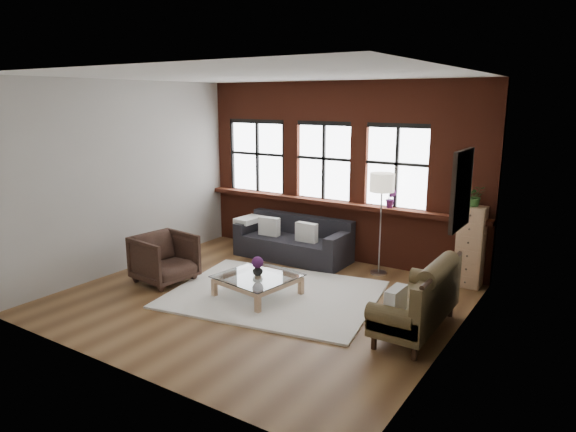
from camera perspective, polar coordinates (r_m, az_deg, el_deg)
The scene contains 26 objects.
floor at distance 7.72m, azimuth -3.08°, elevation -9.10°, with size 5.50×5.50×0.00m, color brown.
ceiling at distance 7.17m, azimuth -3.40°, elevation 15.35°, with size 5.50×5.50×0.00m, color white.
wall_back at distance 9.39m, azimuth 5.82°, elevation 4.93°, with size 5.50×5.50×0.00m, color #AFABA2.
wall_front at distance 5.50m, azimuth -18.74°, elevation -1.36°, with size 5.50×5.50×0.00m, color #AFABA2.
wall_left at distance 9.15m, azimuth -17.33°, elevation 4.21°, with size 5.00×5.00×0.00m, color #AFABA2.
wall_right at distance 6.10m, azimuth 18.13°, elevation 0.05°, with size 5.00×5.00×0.00m, color #AFABA2.
brick_backwall at distance 9.33m, azimuth 5.65°, elevation 4.89°, with size 5.50×0.12×3.20m, color maroon, non-canonical shape.
sill_ledge at distance 9.35m, azimuth 5.32°, elevation 1.43°, with size 5.50×0.30×0.08m, color maroon.
window_left at distance 10.26m, azimuth -3.32°, elevation 6.50°, with size 1.38×0.10×1.50m, color black, non-canonical shape.
window_mid at distance 9.46m, azimuth 4.08°, elevation 5.95°, with size 1.38×0.10×1.50m, color black, non-canonical shape.
window_right at distance 8.88m, azimuth 12.04°, elevation 5.24°, with size 1.38×0.10×1.50m, color black, non-canonical shape.
wall_poster at distance 6.35m, azimuth 18.73°, elevation 2.78°, with size 0.05×0.74×0.94m, color black, non-canonical shape.
shag_rug at distance 7.82m, azimuth -1.53°, elevation -8.68°, with size 2.99×2.35×0.03m, color white.
dark_sofa at distance 9.43m, azimuth 0.53°, elevation -2.51°, with size 2.12×0.86×0.77m, color black, non-canonical shape.
pillow_a at distance 9.55m, azimuth -2.10°, elevation -1.15°, with size 0.40×0.14×0.34m, color silver.
pillow_b at distance 9.12m, azimuth 2.07°, elevation -1.82°, with size 0.40×0.14×0.34m, color silver.
vintage_settee at distance 6.71m, azimuth 14.06°, elevation -8.87°, with size 0.74×1.67×0.89m, color #4F4024, non-canonical shape.
pillow_settee at distance 6.24m, azimuth 11.86°, elevation -9.30°, with size 0.14×0.38×0.34m, color silver.
armchair at distance 8.49m, azimuth -13.55°, elevation -4.60°, with size 0.83×0.86×0.78m, color #2F1F17.
coffee_table at distance 7.73m, azimuth -3.37°, elevation -7.79°, with size 1.03×1.03×0.35m, color tan, non-canonical shape.
vase at distance 7.64m, azimuth -3.40°, elevation -6.00°, with size 0.16×0.16×0.16m, color #B2B2B2.
flowers at distance 7.60m, azimuth -3.41°, elevation -5.16°, with size 0.18×0.18×0.18m, color #54205D.
drawer_chest at distance 8.53m, azimuth 19.68°, elevation -3.17°, with size 0.39×0.39×1.28m, color tan.
potted_plant_top at distance 8.36m, azimuth 20.09°, elevation 2.11°, with size 0.29×0.25×0.32m, color #2D5923.
floor_lamp at distance 8.62m, azimuth 10.25°, elevation -0.45°, with size 0.40×0.40×1.86m, color #A5A5A8, non-canonical shape.
sill_plant at distance 8.85m, azimuth 11.38°, elevation 1.91°, with size 0.18×0.14×0.32m, color #54205D.
Camera 1 is at (4.23, -5.78, 2.89)m, focal length 32.00 mm.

